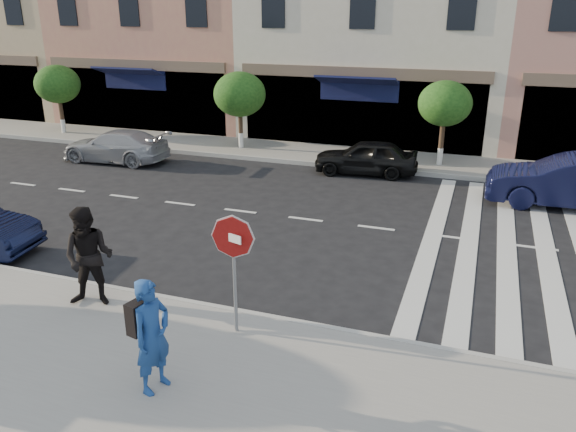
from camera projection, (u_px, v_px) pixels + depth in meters
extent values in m
plane|color=black|center=(249.00, 280.00, 12.19)|extent=(120.00, 120.00, 0.00)
cube|color=gray|center=(155.00, 378.00, 8.85)|extent=(60.00, 4.50, 0.15)
cube|color=gray|center=(361.00, 158.00, 21.89)|extent=(60.00, 3.00, 0.15)
cube|color=tan|center=(10.00, 0.00, 32.04)|extent=(12.00, 9.00, 12.00)
cube|color=beige|center=(384.00, 10.00, 25.46)|extent=(11.00, 9.00, 11.00)
cylinder|color=#473323|center=(62.00, 114.00, 25.80)|extent=(0.18, 0.18, 1.65)
cylinder|color=silver|center=(63.00, 126.00, 25.98)|extent=(0.20, 0.20, 0.60)
ellipsoid|color=#194112|center=(57.00, 84.00, 25.32)|extent=(2.00, 2.00, 1.70)
cylinder|color=#473323|center=(241.00, 128.00, 22.98)|extent=(0.18, 0.18, 1.60)
cylinder|color=silver|center=(241.00, 140.00, 23.15)|extent=(0.20, 0.20, 0.60)
ellipsoid|color=#194112|center=(240.00, 94.00, 22.50)|extent=(2.10, 2.10, 1.79)
cylinder|color=#473323|center=(441.00, 141.00, 20.45)|extent=(0.18, 0.18, 1.71)
cylinder|color=silver|center=(440.00, 156.00, 20.64)|extent=(0.20, 0.20, 0.60)
ellipsoid|color=#194112|center=(445.00, 103.00, 19.97)|extent=(1.90, 1.90, 1.62)
cylinder|color=gray|center=(235.00, 280.00, 9.67)|extent=(0.08, 0.08, 1.99)
cylinder|color=white|center=(233.00, 237.00, 9.38)|extent=(0.75, 0.25, 0.78)
cylinder|color=#9E1411|center=(232.00, 237.00, 9.36)|extent=(0.70, 0.25, 0.72)
cube|color=white|center=(232.00, 238.00, 9.33)|extent=(0.39, 0.14, 0.14)
imported|color=navy|center=(152.00, 336.00, 8.19)|extent=(0.57, 0.74, 1.80)
imported|color=black|center=(89.00, 257.00, 10.59)|extent=(1.13, 0.99, 1.97)
imported|color=#9F9FA4|center=(115.00, 146.00, 21.47)|extent=(4.24, 1.82, 1.22)
imported|color=black|center=(366.00, 157.00, 19.83)|extent=(3.74, 1.80, 1.23)
imported|color=black|center=(572.00, 182.00, 16.43)|extent=(4.75, 1.73, 1.56)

